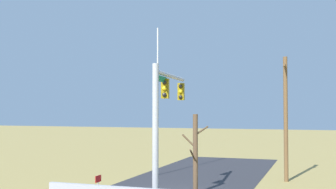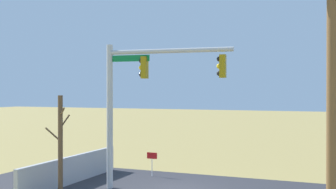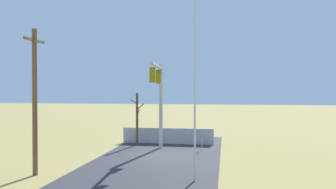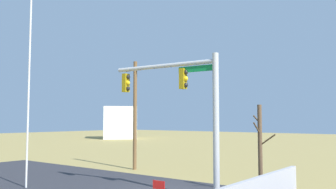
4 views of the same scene
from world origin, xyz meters
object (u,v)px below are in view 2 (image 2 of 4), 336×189
object	(u,v)px
bare_tree	(60,145)
open_sign	(152,159)
utility_pole	(332,105)
flagpole	(332,77)
signal_mast	(140,90)

from	to	relation	value
bare_tree	open_sign	distance (m)	5.76
utility_pole	bare_tree	size ratio (longest dim) A/B	1.83
bare_tree	open_sign	world-z (taller)	bare_tree
flagpole	bare_tree	world-z (taller)	flagpole
open_sign	signal_mast	bearing A→B (deg)	104.59
utility_pole	bare_tree	distance (m)	11.07
signal_mast	utility_pole	distance (m)	9.50
flagpole	bare_tree	size ratio (longest dim) A/B	2.38
signal_mast	open_sign	size ratio (longest dim) A/B	5.30
signal_mast	bare_tree	size ratio (longest dim) A/B	1.54
bare_tree	flagpole	bearing A→B (deg)	-151.82
flagpole	utility_pole	distance (m)	8.43
open_sign	flagpole	bearing A→B (deg)	-178.60
flagpole	utility_pole	bearing A→B (deg)	91.20
signal_mast	bare_tree	world-z (taller)	signal_mast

